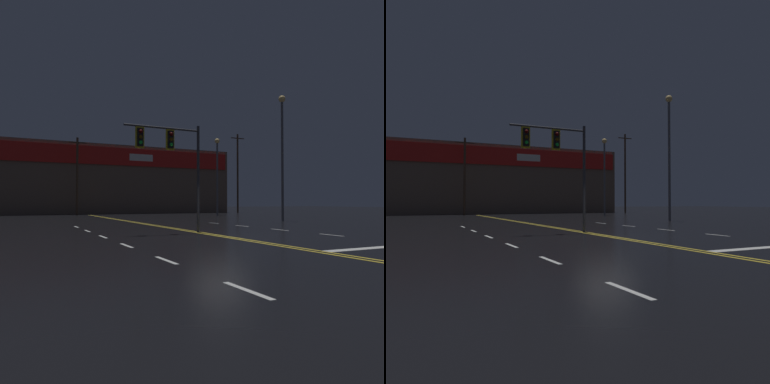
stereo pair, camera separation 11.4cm
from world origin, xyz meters
TOP-DOWN VIEW (x-y plane):
  - ground_plane at (0.00, 0.00)m, footprint 200.00×200.00m
  - road_markings at (0.86, -1.07)m, footprint 14.05×60.00m
  - traffic_signal_median at (-1.48, 2.30)m, footprint 3.86×0.36m
  - streetlight_near_left at (11.50, 9.73)m, footprint 0.56×0.56m
  - streetlight_far_right at (12.63, 22.33)m, footprint 0.56×0.56m
  - building_backdrop at (0.00, 38.20)m, footprint 41.10×10.23m
  - utility_pole_row at (0.54, 31.55)m, footprint 46.76×0.26m

SIDE VIEW (x-z plane):
  - ground_plane at x=0.00m, z-range 0.00..0.00m
  - road_markings at x=0.86m, z-range 0.00..0.01m
  - traffic_signal_median at x=-1.48m, z-range 1.37..6.64m
  - building_backdrop at x=0.00m, z-range 0.01..8.99m
  - utility_pole_row at x=0.54m, z-range -0.49..10.92m
  - streetlight_far_right at x=12.63m, z-range 1.27..9.97m
  - streetlight_near_left at x=11.50m, z-range 1.34..11.53m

